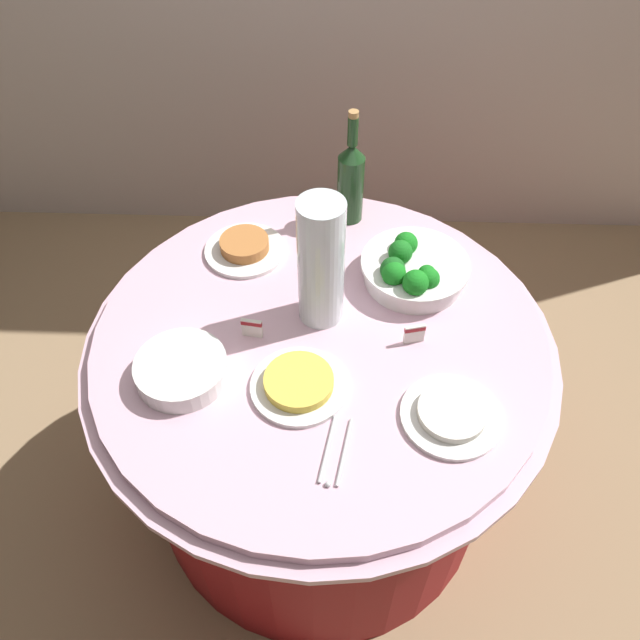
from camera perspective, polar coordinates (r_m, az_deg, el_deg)
The scene contains 12 objects.
ground_plane at distance 2.15m, azimuth 0.00°, elevation -14.18°, with size 6.00×6.00×0.00m, color #9E7F5B.
buffet_table at distance 1.83m, azimuth 0.00°, elevation -8.70°, with size 1.16×1.16×0.74m.
broccoli_bowl at distance 1.65m, azimuth 8.29°, elevation 4.51°, with size 0.28×0.28×0.11m.
plate_stack at distance 1.47m, azimuth -12.34°, elevation -4.37°, with size 0.21×0.21×0.05m.
wine_bottle at distance 1.78m, azimuth 2.78°, elevation 12.44°, with size 0.07×0.07×0.34m.
decorative_fruit_vase at distance 1.48m, azimuth 0.11°, elevation 4.52°, with size 0.11×0.11×0.34m.
serving_tongs at distance 1.34m, azimuth 1.37°, elevation -11.86°, with size 0.07×0.17×0.01m.
food_plate_peanuts at distance 1.75m, azimuth -6.77°, elevation 6.50°, with size 0.22×0.22×0.04m.
food_plate_rice at distance 1.41m, azimuth 11.69°, elevation -8.29°, with size 0.22×0.22×0.03m.
food_plate_fried_egg at distance 1.43m, azimuth -1.92°, elevation -5.74°, with size 0.22×0.22×0.04m.
label_placard_front at distance 1.52m, azimuth -6.14°, elevation -0.65°, with size 0.05×0.02×0.05m.
label_placard_mid at distance 1.51m, azimuth 8.48°, elevation -1.17°, with size 0.05×0.02×0.05m.
Camera 1 is at (0.03, -1.00, 1.91)m, focal length 35.64 mm.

